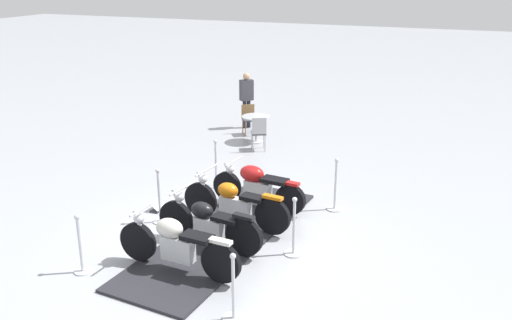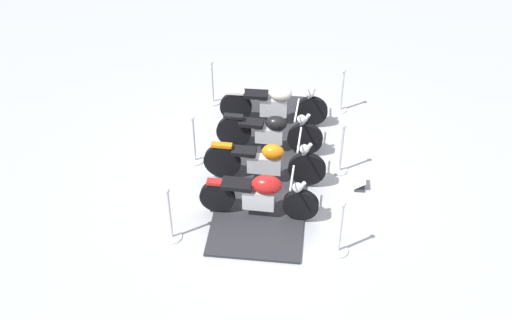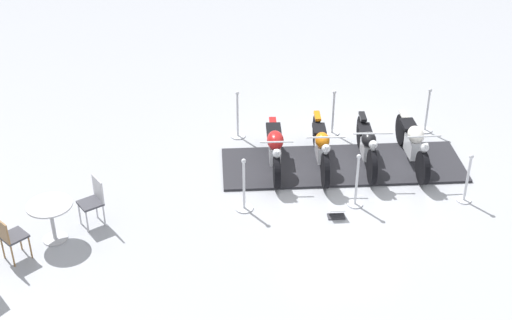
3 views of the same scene
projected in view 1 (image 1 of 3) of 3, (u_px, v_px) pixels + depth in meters
The scene contains 17 objects.
ground_plane at pixel (223, 237), 10.56m from camera, with size 80.00×80.00×0.00m, color #A8AAB2.
display_platform at pixel (223, 236), 10.55m from camera, with size 5.12×1.65×0.05m, color #28282D.
motorcycle_maroon at pixel (257, 185), 11.63m from camera, with size 2.15×0.66×0.94m.
motorcycle_copper at pixel (234, 203), 10.81m from camera, with size 2.34×0.77×1.05m.
motorcycle_black at pixel (208, 222), 9.99m from camera, with size 2.17×0.80×1.04m.
motorcycle_cream at pixel (176, 243), 9.17m from camera, with size 2.32×0.69×1.01m.
stanchion_left_rear at pixel (233, 299), 7.99m from camera, with size 0.34×0.34×1.08m.
stanchion_right_mid at pixel (160, 204), 11.05m from camera, with size 0.31×0.31×1.14m.
stanchion_right_front at pixel (216, 172), 12.90m from camera, with size 0.35×0.35×1.13m.
stanchion_right_rear at pixel (81, 252), 9.23m from camera, with size 0.29×0.29×1.06m.
stanchion_left_mid at pixel (294, 236), 9.82m from camera, with size 0.33×0.33×1.10m.
stanchion_left_front at pixel (335, 194), 11.65m from camera, with size 0.34×0.34×1.14m.
info_placard at pixel (158, 208), 11.69m from camera, with size 0.24×0.35×0.21m.
cafe_table at pixel (256, 122), 16.08m from camera, with size 0.83×0.83×0.77m.
cafe_chair_near_table at pixel (259, 131), 15.31m from camera, with size 0.54×0.54×0.97m.
cafe_chair_across_table at pixel (249, 117), 16.84m from camera, with size 0.56×0.56×0.90m.
bystander_person at pixel (247, 95), 17.36m from camera, with size 0.43×0.44×1.75m.
Camera 1 is at (4.13, -8.56, 4.86)m, focal length 39.10 mm.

